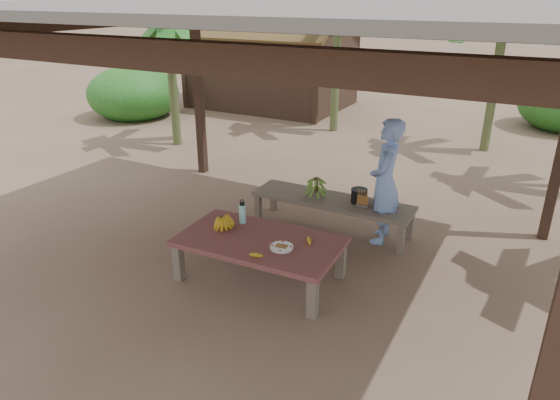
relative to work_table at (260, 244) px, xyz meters
The scene contains 17 objects.
ground 0.58m from the work_table, 88.84° to the left, with size 80.00×80.00×0.00m, color brown.
pavilion 2.37m from the work_table, 90.87° to the left, with size 6.60×5.60×2.95m.
work_table is the anchor object (origin of this frame).
bench 1.59m from the work_table, 82.44° to the left, with size 2.20×0.62×0.45m.
ripe_banana_bunch 0.57m from the work_table, behind, with size 0.27×0.23×0.16m, color gold, non-canonical shape.
plate 0.34m from the work_table, 14.23° to the right, with size 0.25×0.25×0.04m.
loose_banana_front 0.41m from the work_table, 64.37° to the right, with size 0.04×0.15×0.04m, color gold.
loose_banana_side 0.56m from the work_table, 20.84° to the left, with size 0.04×0.15×0.04m, color gold.
water_flask 0.52m from the work_table, 145.23° to the left, with size 0.08×0.08×0.30m.
green_banana_stalk 1.58m from the work_table, 91.12° to the left, with size 0.25×0.25×0.28m, color #598C2D, non-canonical shape.
cooking_pot 1.74m from the work_table, 71.03° to the left, with size 0.21×0.21×0.18m, color black.
skewer_rack 1.67m from the work_table, 66.79° to the left, with size 0.18×0.08×0.24m, color #A57F47, non-canonical shape.
woman 1.88m from the work_table, 60.40° to the left, with size 0.60×0.39×1.63m, color #7C9BEA.
hut 9.54m from the work_table, 118.16° to the left, with size 4.40×3.43×2.85m.
banana_plant_n 7.08m from the work_table, 76.74° to the left, with size 1.80×1.80×3.16m.
banana_plant_nw 7.22m from the work_table, 105.67° to the left, with size 1.80×1.80×3.37m.
banana_plant_w 6.12m from the work_table, 138.41° to the left, with size 1.80×1.80×2.82m.
Camera 1 is at (2.55, -4.63, 3.04)m, focal length 32.00 mm.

